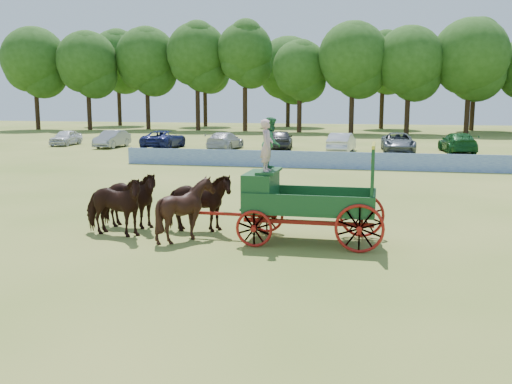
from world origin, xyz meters
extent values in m
plane|color=#9E9547|center=(0.00, 0.00, 0.00)|extent=(160.00, 160.00, 0.00)
imported|color=black|center=(-5.82, -0.79, 0.95)|extent=(2.37, 1.30, 1.91)
imported|color=black|center=(-5.82, 0.31, 0.95)|extent=(2.32, 1.16, 1.91)
imported|color=black|center=(-3.42, -0.79, 0.96)|extent=(2.04, 1.90, 1.91)
imported|color=black|center=(-3.42, 0.31, 0.95)|extent=(2.40, 1.41, 1.91)
cube|color=#A61E10|center=(-1.22, -0.24, 0.60)|extent=(0.12, 2.00, 0.12)
cube|color=#A61E10|center=(1.78, -0.24, 0.60)|extent=(0.12, 2.00, 0.12)
cube|color=#A61E10|center=(0.28, -0.79, 0.72)|extent=(3.80, 0.10, 0.12)
cube|color=#A61E10|center=(0.28, 0.31, 0.72)|extent=(3.80, 0.10, 0.12)
cube|color=#A61E10|center=(-2.12, -0.24, 0.75)|extent=(2.80, 0.09, 0.09)
cube|color=#1A4E28|center=(0.28, -0.24, 1.00)|extent=(3.80, 1.80, 0.10)
cube|color=#1A4E28|center=(0.28, -1.12, 1.30)|extent=(3.80, 0.06, 0.55)
cube|color=#1A4E28|center=(0.28, 0.64, 1.30)|extent=(3.80, 0.06, 0.55)
cube|color=#1A4E28|center=(2.16, -0.24, 1.30)|extent=(0.06, 1.80, 0.55)
cube|color=#1A4E28|center=(-1.22, -0.24, 1.55)|extent=(0.85, 1.70, 1.05)
cube|color=#1A4E28|center=(-0.97, -0.24, 2.12)|extent=(0.55, 1.50, 0.08)
cube|color=#1A4E28|center=(-1.60, -0.24, 1.35)|extent=(0.10, 1.60, 0.65)
cube|color=#1A4E28|center=(-1.42, -0.24, 1.05)|extent=(0.55, 1.60, 0.06)
cube|color=#1A4E28|center=(2.08, -1.04, 1.95)|extent=(0.08, 0.08, 1.80)
cube|color=#1A4E28|center=(2.08, 0.56, 1.95)|extent=(0.08, 0.08, 1.80)
cube|color=#1A4E28|center=(2.08, -0.24, 2.55)|extent=(0.07, 1.75, 0.75)
cube|color=gold|center=(2.08, -0.24, 2.95)|extent=(0.08, 1.80, 0.09)
cube|color=gold|center=(2.04, -0.24, 2.55)|extent=(0.02, 1.30, 0.12)
torus|color=#A61E10|center=(-1.22, -1.19, 0.55)|extent=(1.09, 0.09, 1.09)
torus|color=#A61E10|center=(-1.22, 0.71, 0.55)|extent=(1.09, 0.09, 1.09)
torus|color=#A61E10|center=(1.78, -1.19, 0.70)|extent=(1.39, 0.09, 1.39)
torus|color=#A61E10|center=(1.78, 0.71, 0.70)|extent=(1.39, 0.09, 1.39)
imported|color=beige|center=(-0.97, -0.59, 2.92)|extent=(0.36, 0.55, 1.51)
imported|color=#296E3B|center=(-0.97, 0.11, 2.94)|extent=(0.59, 0.76, 1.56)
cube|color=#1D3E9F|center=(-1.00, 18.00, 0.53)|extent=(26.00, 0.08, 1.05)
imported|color=silver|center=(-26.00, 30.55, 0.71)|extent=(2.01, 4.28, 1.42)
imported|color=gray|center=(-20.75, 29.21, 0.74)|extent=(1.58, 4.52, 1.49)
imported|color=navy|center=(-16.09, 29.62, 0.76)|extent=(2.55, 5.51, 1.53)
imported|color=silver|center=(-10.58, 29.56, 0.72)|extent=(2.42, 5.14, 1.45)
imported|color=#333338|center=(-6.06, 30.99, 0.82)|extent=(2.49, 4.99, 1.63)
imported|color=silver|center=(-0.77, 28.88, 0.78)|extent=(2.09, 4.88, 1.56)
imported|color=slate|center=(3.64, 30.66, 0.75)|extent=(2.77, 5.54, 1.51)
imported|color=#144C1E|center=(8.24, 30.75, 0.79)|extent=(2.78, 5.63, 1.58)
cylinder|color=#382314|center=(-44.00, 53.81, 2.58)|extent=(0.60, 0.60, 5.16)
sphere|color=#1F4512|center=(-44.00, 53.81, 9.50)|extent=(8.69, 8.69, 8.69)
cylinder|color=#382314|center=(-36.60, 54.58, 2.49)|extent=(0.60, 0.60, 4.97)
sphere|color=#1F4512|center=(-36.60, 54.58, 9.16)|extent=(8.09, 8.09, 8.09)
cylinder|color=#382314|center=(-29.46, 57.83, 2.63)|extent=(0.60, 0.60, 5.26)
sphere|color=#1F4512|center=(-29.46, 57.83, 9.70)|extent=(8.47, 8.47, 8.47)
cylinder|color=#382314|center=(-21.95, 57.04, 2.77)|extent=(0.60, 0.60, 5.54)
sphere|color=#1F4512|center=(-21.95, 57.04, 10.20)|extent=(8.05, 8.05, 8.05)
cylinder|color=#382314|center=(-15.32, 56.66, 2.82)|extent=(0.60, 0.60, 5.64)
sphere|color=#1F4512|center=(-15.32, 56.66, 10.38)|extent=(7.21, 7.21, 7.21)
cylinder|color=#382314|center=(-7.92, 55.26, 2.18)|extent=(0.60, 0.60, 4.37)
sphere|color=#1F4512|center=(-7.92, 55.26, 8.04)|extent=(6.87, 6.87, 6.87)
cylinder|color=#382314|center=(-1.35, 53.97, 2.51)|extent=(0.60, 0.60, 5.01)
sphere|color=#1F4512|center=(-1.35, 53.97, 9.24)|extent=(8.36, 8.36, 8.36)
cylinder|color=#382314|center=(5.24, 54.53, 2.37)|extent=(0.60, 0.60, 4.74)
sphere|color=#1F4512|center=(5.24, 54.53, 8.73)|extent=(8.13, 8.13, 8.13)
cylinder|color=#382314|center=(12.22, 55.60, 2.48)|extent=(0.60, 0.60, 4.96)
sphere|color=#1F4512|center=(12.22, 55.60, 9.14)|extent=(9.00, 9.00, 9.00)
cylinder|color=#382314|center=(-38.00, 66.72, 2.82)|extent=(0.60, 0.60, 5.64)
sphere|color=#1F4512|center=(-38.00, 66.72, 10.38)|extent=(8.78, 8.78, 8.78)
cylinder|color=#382314|center=(-24.21, 67.57, 2.69)|extent=(0.60, 0.60, 5.38)
sphere|color=#1F4512|center=(-24.21, 67.57, 9.91)|extent=(7.74, 7.74, 7.74)
cylinder|color=#382314|center=(-11.52, 68.43, 2.35)|extent=(0.60, 0.60, 4.70)
sphere|color=#1F4512|center=(-11.52, 68.43, 8.66)|extent=(9.38, 9.38, 9.38)
cylinder|color=#382314|center=(2.22, 65.95, 2.61)|extent=(0.60, 0.60, 5.23)
sphere|color=#1F4512|center=(2.22, 65.95, 9.63)|extent=(7.65, 7.65, 7.65)
cylinder|color=#382314|center=(14.03, 63.93, 2.82)|extent=(0.60, 0.60, 5.64)
sphere|color=#1F4512|center=(14.03, 63.93, 10.39)|extent=(8.25, 8.25, 8.25)
camera|label=1|loc=(2.28, -16.88, 4.28)|focal=40.00mm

